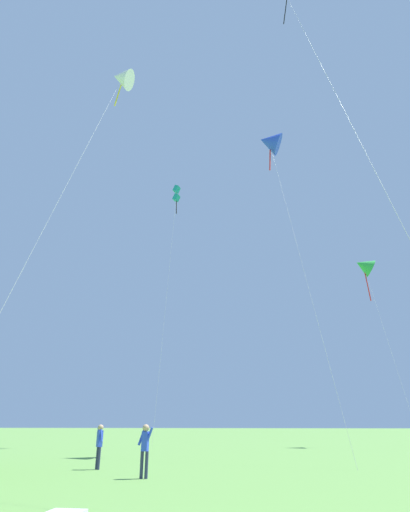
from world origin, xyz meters
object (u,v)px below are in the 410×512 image
kite_black_large (292,9)px  kite_teal_box (176,195)px  person_in_blue_jacket (145,445)px  kite_green_small (364,266)px  kite_blue_delta (270,142)px  person_with_spool (99,442)px  kite_white_distant (122,78)px

kite_black_large → kite_teal_box: bearing=117.1°
person_in_blue_jacket → kite_green_small: bearing=59.9°
kite_teal_box → kite_blue_delta: 13.05m
kite_green_small → person_with_spool: kite_green_small is taller
kite_teal_box → person_in_blue_jacket: 32.75m
kite_white_distant → person_with_spool: (1.01, -1.06, -21.54)m
kite_teal_box → kite_green_small: 20.58m
person_with_spool → kite_white_distant: bearing=133.4°
kite_teal_box → person_with_spool: 30.64m
kite_green_small → person_in_blue_jacket: 32.70m
kite_teal_box → person_with_spool: bearing=-86.0°
kite_white_distant → kite_green_small: 28.63m
kite_black_large → person_with_spool: (-9.71, 2.04, -21.88)m
kite_white_distant → kite_teal_box: (-0.36, 18.51, 1.98)m
kite_green_small → kite_blue_delta: bearing=-128.5°
kite_green_small → person_with_spool: (-17.34, -22.15, -15.34)m
person_with_spool → kite_teal_box: bearing=94.0°
person_with_spool → kite_black_large: bearing=-11.8°
person_with_spool → person_in_blue_jacket: bearing=-44.9°
kite_black_large → kite_white_distant: bearing=163.9°
kite_black_large → kite_teal_box: (-11.08, 21.62, 1.65)m
kite_white_distant → person_in_blue_jacket: kite_white_distant is taller
kite_white_distant → person_in_blue_jacket: bearing=-45.4°
kite_black_large → kite_blue_delta: size_ratio=1.02×
kite_white_distant → kite_black_large: (10.72, -3.10, 0.34)m
kite_white_distant → kite_blue_delta: size_ratio=0.93×
kite_black_large → person_with_spool: size_ratio=14.54×
person_with_spool → kite_blue_delta: bearing=52.4°
kite_blue_delta → person_with_spool: (-8.52, -11.08, -22.94)m
kite_white_distant → kite_blue_delta: 13.89m
kite_teal_box → person_in_blue_jacket: bearing=-79.4°
kite_green_small → kite_teal_box: bearing=-172.2°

